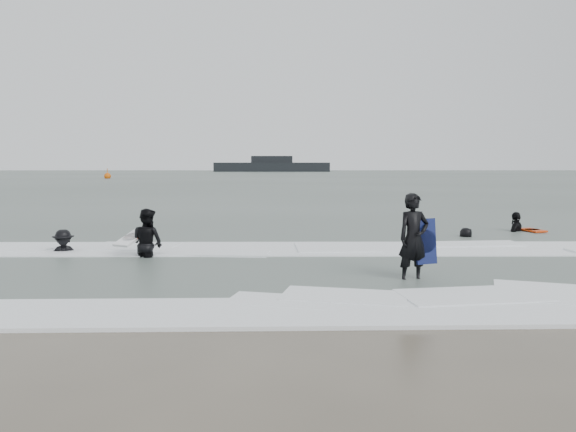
{
  "coord_description": "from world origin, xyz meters",
  "views": [
    {
      "loc": [
        -0.12,
        -9.66,
        2.51
      ],
      "look_at": [
        0.0,
        5.0,
        1.1
      ],
      "focal_mm": 35.0,
      "sensor_mm": 36.0,
      "label": 1
    }
  ],
  "objects_px": {
    "surfer_centre": "(413,282)",
    "surfer_right_near": "(516,233)",
    "surfer_breaker": "(64,254)",
    "surfer_wading": "(148,258)",
    "vessel_horizon": "(272,166)",
    "buoy": "(107,176)",
    "surfer_right_far": "(466,238)"
  },
  "relations": [
    {
      "from": "surfer_centre",
      "to": "surfer_right_near",
      "type": "bearing_deg",
      "value": 38.31
    },
    {
      "from": "surfer_centre",
      "to": "surfer_breaker",
      "type": "distance_m",
      "value": 9.46
    },
    {
      "from": "surfer_wading",
      "to": "surfer_right_near",
      "type": "relative_size",
      "value": 0.98
    },
    {
      "from": "surfer_wading",
      "to": "vessel_horizon",
      "type": "distance_m",
      "value": 132.76
    },
    {
      "from": "surfer_wading",
      "to": "vessel_horizon",
      "type": "relative_size",
      "value": 0.06
    },
    {
      "from": "surfer_centre",
      "to": "vessel_horizon",
      "type": "bearing_deg",
      "value": 74.87
    },
    {
      "from": "surfer_centre",
      "to": "buoy",
      "type": "xyz_separation_m",
      "value": [
        -29.3,
        73.48,
        0.42
      ]
    },
    {
      "from": "surfer_centre",
      "to": "vessel_horizon",
      "type": "xyz_separation_m",
      "value": [
        -5.71,
        135.74,
        1.51
      ]
    },
    {
      "from": "surfer_wading",
      "to": "surfer_right_far",
      "type": "bearing_deg",
      "value": -126.92
    },
    {
      "from": "surfer_breaker",
      "to": "surfer_right_near",
      "type": "xyz_separation_m",
      "value": [
        14.35,
        4.64,
        0.0
      ]
    },
    {
      "from": "surfer_wading",
      "to": "buoy",
      "type": "distance_m",
      "value": 74.16
    },
    {
      "from": "surfer_right_near",
      "to": "surfer_right_far",
      "type": "distance_m",
      "value": 2.75
    },
    {
      "from": "surfer_breaker",
      "to": "vessel_horizon",
      "type": "distance_m",
      "value": 132.14
    },
    {
      "from": "surfer_wading",
      "to": "surfer_breaker",
      "type": "xyz_separation_m",
      "value": [
        -2.45,
        0.65,
        0.0
      ]
    },
    {
      "from": "buoy",
      "to": "surfer_right_near",
      "type": "bearing_deg",
      "value": -61.83
    },
    {
      "from": "surfer_breaker",
      "to": "surfer_right_far",
      "type": "bearing_deg",
      "value": -4.32
    },
    {
      "from": "surfer_breaker",
      "to": "surfer_right_near",
      "type": "distance_m",
      "value": 15.08
    },
    {
      "from": "vessel_horizon",
      "to": "surfer_breaker",
      "type": "bearing_deg",
      "value": -91.31
    },
    {
      "from": "surfer_right_near",
      "to": "surfer_centre",
      "type": "bearing_deg",
      "value": 6.05
    },
    {
      "from": "surfer_right_far",
      "to": "buoy",
      "type": "relative_size",
      "value": 0.91
    },
    {
      "from": "surfer_breaker",
      "to": "surfer_right_far",
      "type": "xyz_separation_m",
      "value": [
        12.06,
        3.12,
        0.0
      ]
    },
    {
      "from": "surfer_centre",
      "to": "buoy",
      "type": "relative_size",
      "value": 1.15
    },
    {
      "from": "surfer_breaker",
      "to": "buoy",
      "type": "height_order",
      "value": "buoy"
    },
    {
      "from": "surfer_centre",
      "to": "surfer_right_near",
      "type": "distance_m",
      "value": 10.0
    },
    {
      "from": "surfer_right_far",
      "to": "buoy",
      "type": "height_order",
      "value": "buoy"
    },
    {
      "from": "surfer_centre",
      "to": "surfer_right_near",
      "type": "relative_size",
      "value": 1.0
    },
    {
      "from": "surfer_wading",
      "to": "buoy",
      "type": "bearing_deg",
      "value": -40.27
    },
    {
      "from": "buoy",
      "to": "vessel_horizon",
      "type": "relative_size",
      "value": 0.05
    },
    {
      "from": "vessel_horizon",
      "to": "buoy",
      "type": "bearing_deg",
      "value": -110.75
    },
    {
      "from": "surfer_right_near",
      "to": "vessel_horizon",
      "type": "relative_size",
      "value": 0.06
    },
    {
      "from": "surfer_right_near",
      "to": "vessel_horizon",
      "type": "distance_m",
      "value": 127.97
    },
    {
      "from": "surfer_breaker",
      "to": "surfer_right_far",
      "type": "distance_m",
      "value": 12.45
    }
  ]
}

